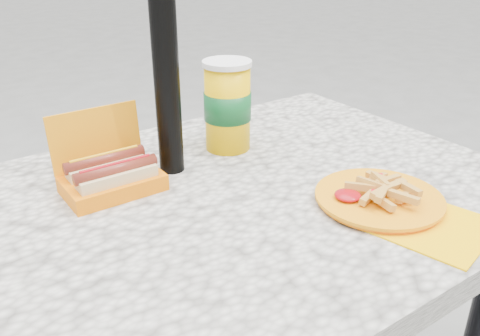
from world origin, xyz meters
TOP-DOWN VIEW (x-y plane):
  - picnic_table at (0.00, 0.00)m, footprint 1.20×0.80m
  - hotdog_box at (-0.14, 0.14)m, footprint 0.18×0.13m
  - fries_plate at (0.24, -0.19)m, footprint 0.23×0.33m
  - soda_cup at (0.16, 0.19)m, footprint 0.11×0.11m

SIDE VIEW (x-z plane):
  - picnic_table at x=0.00m, z-range 0.27..1.02m
  - fries_plate at x=0.24m, z-range 0.74..0.79m
  - hotdog_box at x=-0.14m, z-range 0.71..0.86m
  - soda_cup at x=0.16m, z-range 0.75..0.95m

